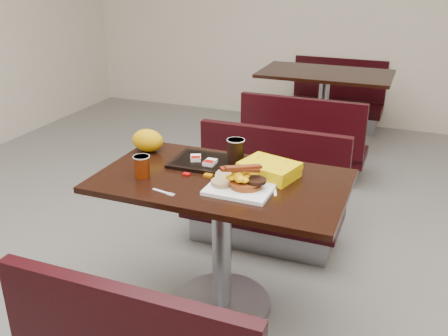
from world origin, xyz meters
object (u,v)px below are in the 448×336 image
at_px(coffee_cup_near, 142,167).
at_px(hashbrown_sleeve_left, 196,158).
at_px(bench_near_s, 156,336).
at_px(hashbrown_sleeve_right, 210,162).
at_px(bench_near_n, 263,193).
at_px(knife, 275,189).
at_px(paper_bag, 148,140).
at_px(pancake_stack, 246,184).
at_px(table_far, 323,111).
at_px(clamshell, 269,169).
at_px(tray, 209,162).
at_px(bench_far_n, 335,95).
at_px(coffee_cup_far, 236,150).
at_px(platter, 240,189).
at_px(bench_far_s, 306,135).
at_px(fork, 160,191).
at_px(table_near, 222,245).

xyz_separation_m(coffee_cup_near, hashbrown_sleeve_left, (0.17, 0.26, -0.03)).
xyz_separation_m(bench_near_s, hashbrown_sleeve_right, (-0.10, 0.80, 0.42)).
bearing_deg(bench_near_s, bench_near_n, 90.00).
height_order(knife, paper_bag, paper_bag).
bearing_deg(pancake_stack, bench_near_n, 101.08).
bearing_deg(hashbrown_sleeve_left, knife, -42.76).
bearing_deg(bench_near_n, table_far, 90.00).
relative_size(pancake_stack, clamshell, 0.55).
relative_size(tray, paper_bag, 2.12).
xyz_separation_m(bench_far_n, coffee_cup_near, (-0.36, -3.42, 0.44)).
bearing_deg(coffee_cup_far, pancake_stack, -60.95).
distance_m(bench_near_n, hashbrown_sleeve_left, 0.73).
distance_m(bench_near_s, hashbrown_sleeve_right, 0.91).
relative_size(tray, clamshell, 1.44).
xyz_separation_m(platter, hashbrown_sleeve_left, (-0.33, 0.23, 0.02)).
height_order(table_far, bench_far_s, table_far).
bearing_deg(clamshell, platter, -94.94).
distance_m(bench_far_s, hashbrown_sleeve_left, 1.83).
xyz_separation_m(knife, hashbrown_sleeve_left, (-0.47, 0.16, 0.03)).
bearing_deg(hashbrown_sleeve_right, coffee_cup_near, -138.73).
height_order(knife, tray, tray).
bearing_deg(bench_near_s, clamshell, 75.70).
bearing_deg(hashbrown_sleeve_right, bench_near_n, 80.20).
height_order(table_far, clamshell, clamshell).
distance_m(knife, clamshell, 0.15).
relative_size(table_far, bench_far_s, 1.20).
bearing_deg(pancake_stack, bench_far_n, 92.60).
bearing_deg(pancake_stack, clamshell, 74.70).
relative_size(pancake_stack, knife, 0.97).
distance_m(bench_near_n, bench_far_n, 2.60).
xyz_separation_m(bench_near_s, bench_far_s, (0.00, 2.60, 0.00)).
relative_size(bench_far_n, fork, 8.26).
height_order(table_near, tray, tray).
distance_m(bench_near_s, clamshell, 0.94).
bearing_deg(table_near, bench_far_n, 90.00).
bearing_deg(table_far, clamshell, -85.28).
distance_m(bench_far_s, fork, 2.18).
distance_m(table_near, knife, 0.47).
relative_size(bench_far_n, hashbrown_sleeve_right, 13.57).
distance_m(coffee_cup_far, clamshell, 0.22).
xyz_separation_m(knife, paper_bag, (-0.78, 0.22, 0.06)).
distance_m(pancake_stack, coffee_cup_far, 0.32).
bearing_deg(hashbrown_sleeve_left, platter, -59.59).
bearing_deg(pancake_stack, hashbrown_sleeve_left, 148.18).
relative_size(bench_near_n, fork, 8.26).
height_order(coffee_cup_near, hashbrown_sleeve_left, coffee_cup_near).
bearing_deg(knife, hashbrown_sleeve_right, -127.38).
distance_m(bench_far_s, bench_far_n, 1.40).
height_order(bench_near_s, table_far, table_far).
relative_size(table_near, bench_far_s, 1.20).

